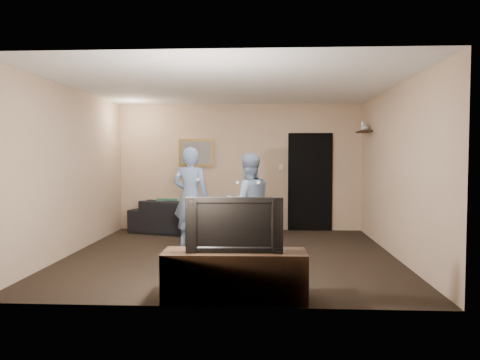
# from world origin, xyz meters

# --- Properties ---
(ground) EXTENTS (5.00, 5.00, 0.00)m
(ground) POSITION_xyz_m (0.00, 0.00, 0.00)
(ground) COLOR black
(ground) RESTS_ON ground
(ceiling) EXTENTS (5.00, 5.00, 0.04)m
(ceiling) POSITION_xyz_m (0.00, 0.00, 2.60)
(ceiling) COLOR silver
(ceiling) RESTS_ON wall_back
(wall_back) EXTENTS (5.00, 0.04, 2.60)m
(wall_back) POSITION_xyz_m (0.00, 2.50, 1.30)
(wall_back) COLOR tan
(wall_back) RESTS_ON ground
(wall_front) EXTENTS (5.00, 0.04, 2.60)m
(wall_front) POSITION_xyz_m (0.00, -2.50, 1.30)
(wall_front) COLOR tan
(wall_front) RESTS_ON ground
(wall_left) EXTENTS (0.04, 5.00, 2.60)m
(wall_left) POSITION_xyz_m (-2.50, 0.00, 1.30)
(wall_left) COLOR tan
(wall_left) RESTS_ON ground
(wall_right) EXTENTS (0.04, 5.00, 2.60)m
(wall_right) POSITION_xyz_m (2.50, 0.00, 1.30)
(wall_right) COLOR tan
(wall_right) RESTS_ON ground
(sofa) EXTENTS (2.45, 1.56, 0.67)m
(sofa) POSITION_xyz_m (-0.98, 1.95, 0.33)
(sofa) COLOR black
(sofa) RESTS_ON ground
(throw_pillow) EXTENTS (0.43, 0.19, 0.42)m
(throw_pillow) POSITION_xyz_m (-1.41, 1.95, 0.48)
(throw_pillow) COLOR #164339
(throw_pillow) RESTS_ON sofa
(painting_frame) EXTENTS (0.72, 0.05, 0.57)m
(painting_frame) POSITION_xyz_m (-0.90, 2.48, 1.60)
(painting_frame) COLOR olive
(painting_frame) RESTS_ON wall_back
(painting_canvas) EXTENTS (0.62, 0.01, 0.47)m
(painting_canvas) POSITION_xyz_m (-0.90, 2.45, 1.60)
(painting_canvas) COLOR slate
(painting_canvas) RESTS_ON painting_frame
(doorway) EXTENTS (0.90, 0.06, 2.00)m
(doorway) POSITION_xyz_m (1.45, 2.47, 1.00)
(doorway) COLOR black
(doorway) RESTS_ON ground
(light_switch) EXTENTS (0.08, 0.02, 0.12)m
(light_switch) POSITION_xyz_m (0.85, 2.48, 1.30)
(light_switch) COLOR silver
(light_switch) RESTS_ON wall_back
(wall_shelf) EXTENTS (0.20, 0.60, 0.03)m
(wall_shelf) POSITION_xyz_m (2.39, 1.80, 1.99)
(wall_shelf) COLOR black
(wall_shelf) RESTS_ON wall_right
(shelf_vase) EXTENTS (0.16, 0.16, 0.16)m
(shelf_vase) POSITION_xyz_m (2.39, 1.73, 2.09)
(shelf_vase) COLOR #B5B4BA
(shelf_vase) RESTS_ON wall_shelf
(shelf_figurine) EXTENTS (0.06, 0.06, 0.18)m
(shelf_figurine) POSITION_xyz_m (2.39, 1.93, 2.09)
(shelf_figurine) COLOR silver
(shelf_figurine) RESTS_ON wall_shelf
(tv_console) EXTENTS (1.54, 0.53, 0.55)m
(tv_console) POSITION_xyz_m (0.20, -2.24, 0.25)
(tv_console) COLOR black
(tv_console) RESTS_ON ground
(television) EXTENTS (1.02, 0.16, 0.59)m
(television) POSITION_xyz_m (0.20, -2.24, 0.82)
(television) COLOR black
(television) RESTS_ON tv_console
(wii_player_left) EXTENTS (0.67, 0.54, 1.69)m
(wii_player_left) POSITION_xyz_m (-0.72, 0.63, 0.84)
(wii_player_left) COLOR #6F90C1
(wii_player_left) RESTS_ON ground
(wii_player_right) EXTENTS (0.90, 0.78, 1.57)m
(wii_player_right) POSITION_xyz_m (0.26, 0.19, 0.79)
(wii_player_right) COLOR #829FBE
(wii_player_right) RESTS_ON ground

